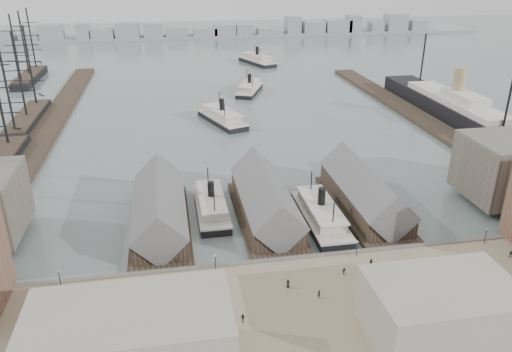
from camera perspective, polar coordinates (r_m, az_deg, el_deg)
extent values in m
plane|color=#576464|center=(112.32, 2.76, -8.89)|extent=(900.00, 900.00, 0.00)
cube|color=#87785B|center=(95.99, 5.50, -14.69)|extent=(180.00, 30.00, 2.00)
cube|color=#59544C|center=(107.46, 3.39, -9.84)|extent=(180.00, 1.20, 2.30)
cube|color=#2D231C|center=(206.29, -22.72, 5.02)|extent=(10.00, 220.00, 1.60)
cube|color=#2D231C|center=(216.15, 17.92, 6.52)|extent=(10.00, 180.00, 1.60)
cube|color=#2D231C|center=(123.59, -10.82, -5.73)|extent=(14.00, 42.00, 1.20)
cube|color=#2D231C|center=(123.00, -10.94, -4.25)|extent=(12.00, 36.00, 5.00)
cube|color=#59595B|center=(121.82, -11.03, -3.16)|extent=(12.60, 37.00, 12.60)
cube|color=#2D231C|center=(125.48, 1.14, -4.79)|extent=(14.00, 42.00, 1.20)
cube|color=#2D231C|center=(124.91, 1.06, -3.33)|extent=(12.00, 36.00, 5.00)
cube|color=#59595B|center=(123.75, 1.07, -2.25)|extent=(12.60, 37.00, 12.60)
cube|color=#2D231C|center=(132.55, 12.26, -3.73)|extent=(14.00, 42.00, 1.20)
cube|color=#2D231C|center=(132.01, 12.21, -2.34)|extent=(12.00, 36.00, 5.00)
cube|color=#59595B|center=(130.91, 12.31, -1.32)|extent=(12.60, 37.00, 12.60)
cube|color=gray|center=(90.74, 20.43, -14.14)|extent=(24.00, 16.00, 10.00)
cube|color=gray|center=(80.12, -14.04, -18.05)|extent=(30.00, 16.00, 12.00)
cylinder|color=black|center=(104.73, -21.50, -10.93)|extent=(0.16, 0.16, 3.60)
sphere|color=beige|center=(103.72, -21.66, -10.06)|extent=(0.44, 0.44, 0.44)
cylinder|color=black|center=(102.44, -4.65, -9.96)|extent=(0.16, 0.16, 3.60)
sphere|color=beige|center=(101.40, -4.68, -9.06)|extent=(0.44, 0.44, 0.44)
cylinder|color=black|center=(108.71, 11.44, -8.23)|extent=(0.16, 0.16, 3.60)
sphere|color=beige|center=(107.74, 11.52, -7.38)|extent=(0.44, 0.44, 0.44)
cylinder|color=black|center=(122.24, 24.75, -6.30)|extent=(0.16, 0.16, 3.60)
sphere|color=beige|center=(121.38, 24.90, -5.52)|extent=(0.44, 0.44, 0.44)
cube|color=gray|center=(436.70, -7.54, 15.67)|extent=(500.00, 40.00, 2.00)
cube|color=gray|center=(443.11, -27.16, 14.03)|extent=(20.65, 14.00, 10.28)
cube|color=gray|center=(437.80, -24.35, 14.23)|extent=(14.71, 14.00, 7.23)
cube|color=gray|center=(434.07, -22.37, 14.88)|extent=(17.63, 14.00, 13.23)
cube|color=gray|center=(429.87, -19.08, 15.29)|extent=(10.74, 14.00, 13.58)
cube|color=gray|center=(428.46, -17.18, 15.16)|extent=(18.06, 14.00, 8.64)
cube|color=gray|center=(426.39, -14.47, 15.73)|extent=(18.55, 14.00, 13.29)
cube|color=gray|center=(425.60, -11.65, 15.91)|extent=(15.33, 14.00, 12.47)
cube|color=gray|center=(425.91, -9.06, 15.85)|extent=(17.56, 14.00, 8.72)
cube|color=gray|center=(427.21, -5.82, 15.96)|extent=(18.76, 14.00, 7.63)
cube|color=gray|center=(428.59, -3.62, 16.24)|extent=(17.61, 14.00, 10.35)
cube|color=gray|center=(430.78, -1.40, 16.31)|extent=(13.38, 14.00, 10.30)
cube|color=gray|center=(434.84, 1.53, 16.14)|extent=(20.73, 14.00, 6.75)
cube|color=gray|center=(438.78, 4.22, 16.74)|extent=(11.51, 14.00, 15.57)
cube|color=gray|center=(443.75, 6.53, 16.45)|extent=(18.17, 14.00, 11.26)
cube|color=gray|center=(450.34, 9.30, 16.44)|extent=(21.81, 14.00, 11.83)
cube|color=gray|center=(454.84, 11.04, 16.63)|extent=(11.12, 14.00, 15.50)
cube|color=gray|center=(462.86, 13.50, 16.21)|extent=(10.90, 14.00, 10.29)
cube|color=gray|center=(470.00, 15.66, 16.44)|extent=(17.95, 14.00, 15.72)
cube|color=gray|center=(479.15, 17.87, 16.00)|extent=(14.21, 14.00, 10.51)
cube|color=black|center=(129.43, -5.09, -3.83)|extent=(7.33, 25.67, 1.65)
cube|color=beige|center=(128.88, -5.11, -3.36)|extent=(7.70, 25.67, 0.46)
cube|color=beige|center=(128.31, -5.13, -2.85)|extent=(5.96, 18.34, 2.02)
cube|color=beige|center=(127.74, -5.15, -2.34)|extent=(6.42, 20.17, 0.37)
cylinder|color=black|center=(126.87, -5.18, -1.52)|extent=(1.65, 1.65, 4.13)
cylinder|color=black|center=(134.44, -5.51, -0.11)|extent=(0.28, 0.28, 5.50)
cylinder|color=black|center=(119.56, -4.80, -3.26)|extent=(0.28, 0.28, 5.50)
cube|color=black|center=(125.06, 7.36, -4.95)|extent=(8.01, 28.05, 1.80)
cube|color=beige|center=(124.45, 7.39, -4.42)|extent=(8.41, 28.05, 0.50)
cube|color=beige|center=(123.80, 7.43, -3.85)|extent=(6.51, 20.03, 2.20)
cube|color=beige|center=(123.16, 7.46, -3.27)|extent=(7.01, 22.04, 0.40)
cylinder|color=black|center=(122.18, 7.52, -2.35)|extent=(1.80, 1.80, 4.51)
cylinder|color=black|center=(130.04, 6.34, -0.72)|extent=(0.30, 0.30, 6.01)
cylinder|color=black|center=(114.68, 8.84, -4.38)|extent=(0.30, 0.30, 6.01)
cube|color=black|center=(200.08, -3.88, 6.34)|extent=(17.78, 30.19, 1.87)
cube|color=beige|center=(199.69, -3.89, 6.71)|extent=(18.17, 30.33, 0.52)
cube|color=beige|center=(199.27, -3.90, 7.11)|extent=(13.46, 21.84, 2.29)
cube|color=beige|center=(198.86, -3.91, 7.51)|extent=(14.66, 23.97, 0.42)
cylinder|color=black|center=(198.24, -3.93, 8.14)|extent=(1.87, 1.87, 4.68)
cylinder|color=black|center=(207.27, -4.23, 8.77)|extent=(0.31, 0.31, 6.24)
cylinder|color=black|center=(189.35, -3.60, 7.34)|extent=(0.31, 0.31, 6.24)
cube|color=black|center=(246.13, -0.74, 9.69)|extent=(17.44, 28.15, 1.75)
cube|color=beige|center=(245.83, -0.74, 9.97)|extent=(17.80, 28.29, 0.49)
cube|color=beige|center=(245.51, -0.74, 10.28)|extent=(13.17, 20.39, 2.14)
cube|color=beige|center=(245.19, -0.74, 10.59)|extent=(14.35, 22.38, 0.39)
cylinder|color=black|center=(244.72, -0.75, 11.08)|extent=(1.75, 1.75, 4.37)
cylinder|color=black|center=(253.19, -1.08, 11.46)|extent=(0.29, 0.29, 5.83)
cylinder|color=black|center=(236.35, -0.39, 10.58)|extent=(0.29, 0.29, 5.83)
cube|color=black|center=(316.23, 0.14, 12.86)|extent=(19.44, 32.46, 2.01)
cube|color=beige|center=(315.96, 0.14, 13.12)|extent=(19.86, 32.62, 0.56)
cube|color=beige|center=(315.68, 0.14, 13.40)|extent=(14.71, 23.50, 2.46)
cube|color=beige|center=(315.40, 0.14, 13.68)|extent=(16.02, 25.79, 0.45)
cylinder|color=black|center=(314.98, 0.14, 14.12)|extent=(2.01, 2.01, 5.03)
cylinder|color=black|center=(324.79, -0.19, 14.37)|extent=(0.34, 0.34, 6.71)
cylinder|color=black|center=(305.27, 0.49, 13.77)|extent=(0.34, 0.34, 6.71)
cube|color=black|center=(216.73, -24.64, 5.80)|extent=(8.71, 50.34, 3.48)
cube|color=#2D231C|center=(216.19, -24.73, 6.31)|extent=(8.23, 45.30, 0.58)
cylinder|color=black|center=(196.04, -26.63, 9.12)|extent=(0.77, 0.77, 32.91)
cylinder|color=black|center=(212.63, -25.44, 10.31)|extent=(0.77, 0.77, 32.91)
cylinder|color=black|center=(229.38, -24.43, 11.31)|extent=(0.77, 0.77, 32.91)
cube|color=black|center=(296.40, -24.43, 10.19)|extent=(8.73, 48.48, 3.49)
cube|color=#2D231C|center=(296.01, -24.49, 10.57)|extent=(8.24, 43.63, 0.58)
cylinder|color=black|center=(277.18, -25.81, 12.91)|extent=(0.78, 0.78, 32.97)
cylinder|color=black|center=(293.42, -25.02, 13.52)|extent=(0.78, 0.78, 32.97)
cylinder|color=black|center=(309.74, -24.31, 14.07)|extent=(0.78, 0.78, 32.97)
cube|color=black|center=(219.26, 21.71, 6.90)|extent=(14.30, 104.48, 6.60)
cube|color=beige|center=(218.15, 21.88, 8.00)|extent=(12.10, 60.49, 2.20)
cube|color=beige|center=(213.02, 22.74, 8.29)|extent=(8.80, 21.99, 3.30)
cylinder|color=tan|center=(216.42, 22.19, 9.96)|extent=(4.84, 4.84, 11.00)
imported|color=black|center=(94.01, -13.29, -14.82)|extent=(2.11, 2.10, 1.73)
cube|color=#3F2D21|center=(92.79, -14.55, -15.54)|extent=(2.93, 2.87, 0.25)
cylinder|color=black|center=(92.56, -14.24, -15.89)|extent=(0.86, 0.81, 1.10)
cylinder|color=black|center=(93.46, -14.81, -15.52)|extent=(0.86, 0.81, 1.10)
imported|color=black|center=(96.47, -6.33, -13.14)|extent=(2.15, 1.84, 1.67)
cube|color=#3F2D21|center=(95.23, -7.60, -13.72)|extent=(3.00, 2.68, 0.25)
cylinder|color=black|center=(94.99, -7.33, -14.08)|extent=(0.96, 0.67, 1.10)
cylinder|color=black|center=(95.91, -7.85, -13.69)|extent=(0.96, 0.67, 1.10)
imported|color=black|center=(99.84, 21.02, -13.40)|extent=(1.49, 1.71, 1.62)
cube|color=#3F2D21|center=(98.45, 19.75, -13.70)|extent=(2.70, 1.68, 0.25)
cylinder|color=black|center=(98.22, 19.94, -14.09)|extent=(1.10, 0.16, 1.10)
cylinder|color=black|center=(99.11, 19.50, -13.64)|extent=(1.10, 0.16, 1.10)
imported|color=black|center=(102.39, -24.18, -12.92)|extent=(0.61, 0.74, 1.77)
imported|color=black|center=(92.93, -23.56, -16.96)|extent=(1.01, 1.06, 1.73)
imported|color=black|center=(98.10, -12.80, -12.90)|extent=(1.33, 1.02, 1.82)
imported|color=black|center=(90.32, -1.52, -15.91)|extent=(1.04, 0.51, 1.72)
imported|color=black|center=(98.40, 3.67, -12.16)|extent=(0.99, 0.80, 1.75)
imported|color=black|center=(96.39, 7.21, -13.23)|extent=(0.71, 0.75, 1.66)
imported|color=black|center=(106.66, 13.01, -9.65)|extent=(1.06, 1.10, 1.79)
imported|color=black|center=(97.65, 20.26, -14.22)|extent=(0.98, 1.17, 1.57)
imported|color=black|center=(119.86, 27.11, -7.94)|extent=(1.02, 0.63, 1.62)
imported|color=black|center=(103.35, 10.03, -10.62)|extent=(0.99, 0.63, 1.58)
imported|color=black|center=(97.97, -23.82, -14.71)|extent=(1.12, 1.20, 1.63)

